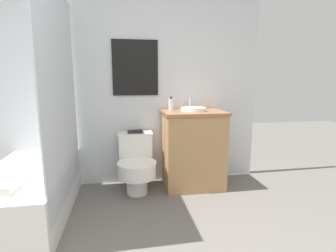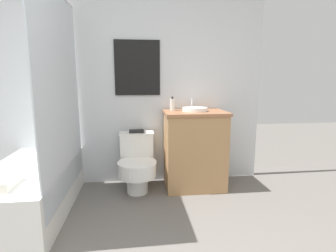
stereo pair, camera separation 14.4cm
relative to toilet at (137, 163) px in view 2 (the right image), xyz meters
The scene contains 7 objects.
wall_back 0.99m from the toilet, 117.97° to the left, with size 3.33×0.07×2.50m.
shower_area 1.05m from the toilet, 156.99° to the right, with size 0.70×1.37×1.98m.
toilet is the anchor object (origin of this frame).
vanity 0.66m from the toilet, ahead, with size 0.68×0.49×0.88m.
sink 0.87m from the toilet, ahead, with size 0.28×0.32×0.13m.
soap_bottle 0.76m from the toilet, 15.18° to the left, with size 0.05×0.05×0.16m.
book_on_tank 0.35m from the toilet, 90.00° to the left, with size 0.17×0.12×0.02m.
Camera 2 is at (0.18, -0.75, 1.24)m, focal length 28.00 mm.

